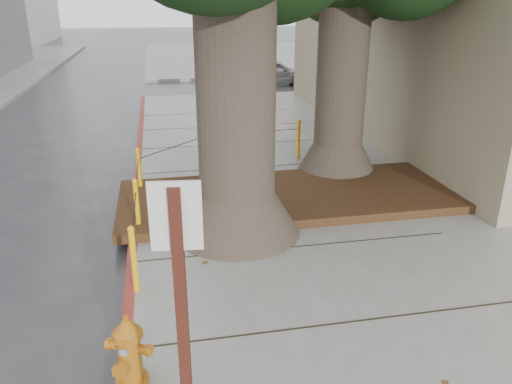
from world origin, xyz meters
TOP-DOWN VIEW (x-y plane):
  - ground at (0.00, 0.00)m, footprint 140.00×140.00m
  - sidewalk_far at (6.00, 30.00)m, footprint 16.00×20.00m
  - curb_red at (-2.00, 2.50)m, footprint 0.14×26.00m
  - planter_bed at (0.90, 3.90)m, footprint 6.40×2.60m
  - bollard_ring at (-0.87, 4.38)m, footprint 3.79×5.39m
  - fire_hydrant at (-1.90, -0.53)m, footprint 0.44×0.44m
  - signpost at (-1.41, -2.31)m, footprint 0.27×0.07m
  - car_silver at (3.91, 18.33)m, footprint 3.54×1.60m
  - car_red at (7.50, 19.97)m, footprint 3.73×1.53m

SIDE VIEW (x-z plane):
  - ground at x=0.00m, z-range 0.00..0.00m
  - sidewalk_far at x=6.00m, z-range 0.00..0.15m
  - curb_red at x=-2.00m, z-range -0.01..0.15m
  - planter_bed at x=0.90m, z-range 0.15..0.31m
  - fire_hydrant at x=-1.90m, z-range 0.14..0.93m
  - car_silver at x=3.91m, z-range 0.00..1.18m
  - car_red at x=7.50m, z-range 0.00..1.20m
  - bollard_ring at x=-0.87m, z-range 0.19..1.14m
  - signpost at x=-1.41m, z-range 0.33..3.09m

